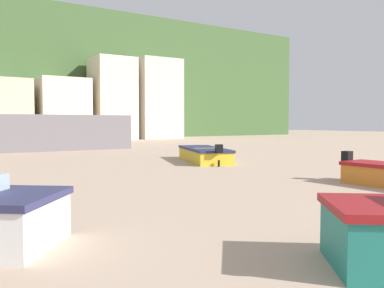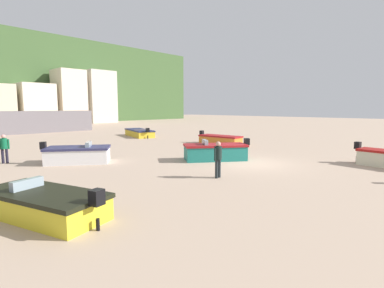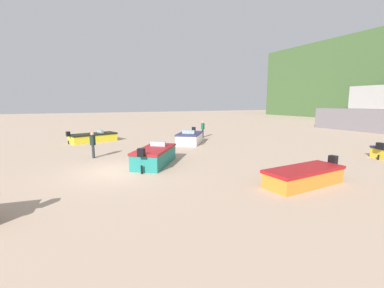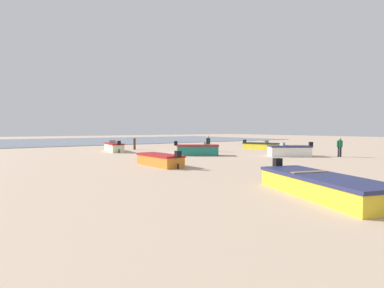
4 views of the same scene
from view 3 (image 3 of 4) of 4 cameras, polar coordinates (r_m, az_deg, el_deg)
The scene contains 8 objects.
ground_plane at distance 13.70m, azimuth -15.53°, elevation -5.73°, with size 160.00×160.00×0.00m, color tan.
townhouse_far_left at distance 55.77m, azimuth 35.32°, elevation 7.17°, with size 6.31×5.02×6.25m, color #9D9A98.
boat_white_1 at distance 21.90m, azimuth -0.49°, elevation 1.35°, with size 3.77×3.45×1.22m.
boat_teal_2 at distance 14.55m, azimuth -8.23°, elevation -2.65°, with size 3.83×3.42×1.26m.
boat_orange_3 at distance 11.90m, azimuth 23.48°, elevation -6.53°, with size 1.61×4.01×1.06m.
boat_yellow_4 at distance 24.38m, azimuth -20.95°, elevation 1.36°, with size 2.67×4.26×1.07m.
beach_walker_foreground at distance 17.23m, azimuth -21.03°, elevation 0.24°, with size 0.53×0.36×1.62m.
beach_walker_distant at distance 25.66m, azimuth 2.40°, elevation 3.59°, with size 0.52×0.45×1.62m.
Camera 3 is at (13.05, -2.35, 3.44)m, focal length 24.20 mm.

